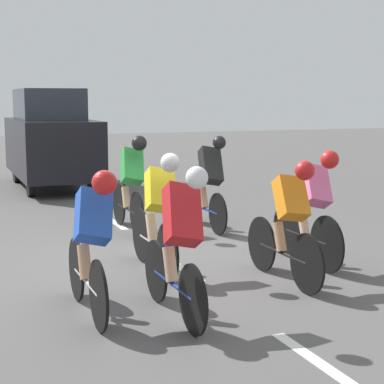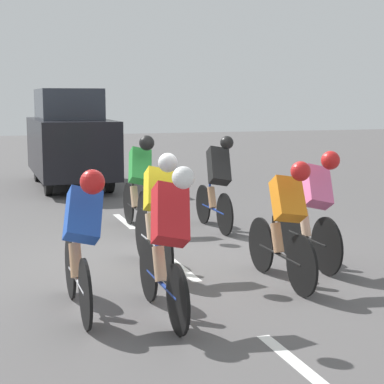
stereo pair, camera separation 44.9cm
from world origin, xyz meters
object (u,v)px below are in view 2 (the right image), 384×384
at_px(cyclist_orange, 286,220).
at_px(cyclist_pink, 314,206).
at_px(cyclist_black, 217,181).
at_px(cyclist_red, 168,239).
at_px(cyclist_blue, 82,237).
at_px(cyclist_yellow, 157,209).
at_px(cyclist_green, 139,180).
at_px(support_car, 70,139).

distance_m(cyclist_orange, cyclist_pink, 0.92).
relative_size(cyclist_black, cyclist_red, 0.99).
distance_m(cyclist_orange, cyclist_black, 3.15).
bearing_deg(cyclist_blue, cyclist_yellow, -130.74).
height_order(cyclist_yellow, cyclist_black, cyclist_black).
relative_size(cyclist_orange, cyclist_blue, 1.04).
relative_size(cyclist_yellow, cyclist_blue, 1.04).
height_order(cyclist_green, cyclist_black, cyclist_green).
xyz_separation_m(cyclist_pink, support_car, (1.85, -8.51, 0.37)).
bearing_deg(cyclist_red, support_car, -92.48).
bearing_deg(cyclist_pink, cyclist_orange, 40.86).
height_order(cyclist_black, cyclist_pink, cyclist_black).
height_order(cyclist_orange, cyclist_pink, cyclist_pink).
relative_size(cyclist_blue, support_car, 0.40).
xyz_separation_m(cyclist_orange, cyclist_pink, (-0.70, -0.60, 0.03)).
bearing_deg(cyclist_red, cyclist_black, -117.06).
bearing_deg(cyclist_yellow, cyclist_black, -126.62).
distance_m(cyclist_black, cyclist_red, 4.26).
xyz_separation_m(cyclist_black, support_car, (1.52, -5.98, 0.35)).
height_order(cyclist_yellow, cyclist_pink, cyclist_pink).
bearing_deg(cyclist_yellow, cyclist_orange, 140.96).
bearing_deg(cyclist_black, cyclist_green, -15.92).
height_order(cyclist_green, cyclist_yellow, cyclist_green).
distance_m(cyclist_orange, cyclist_red, 1.71).
bearing_deg(cyclist_red, cyclist_green, -100.11).
relative_size(cyclist_yellow, cyclist_black, 1.03).
bearing_deg(cyclist_red, cyclist_pink, -150.85).
height_order(cyclist_red, cyclist_pink, cyclist_red).
height_order(cyclist_black, cyclist_blue, cyclist_black).
relative_size(cyclist_yellow, cyclist_red, 1.02).
xyz_separation_m(cyclist_orange, support_car, (1.15, -9.11, 0.40)).
distance_m(cyclist_yellow, cyclist_pink, 1.96).
height_order(cyclist_orange, cyclist_black, cyclist_black).
bearing_deg(cyclist_green, cyclist_black, 164.08).
bearing_deg(cyclist_pink, cyclist_red, 29.15).
distance_m(cyclist_red, support_car, 9.79).
bearing_deg(cyclist_red, cyclist_yellow, -101.93).
xyz_separation_m(cyclist_yellow, cyclist_red, (0.35, 1.66, 0.01)).
bearing_deg(cyclist_yellow, cyclist_red, 78.07).
bearing_deg(cyclist_black, cyclist_red, 62.94).
relative_size(cyclist_yellow, cyclist_pink, 1.03).
height_order(cyclist_yellow, support_car, support_car).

